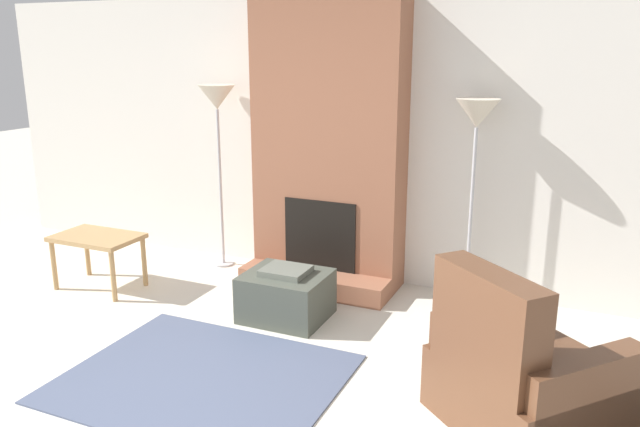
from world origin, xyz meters
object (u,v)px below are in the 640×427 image
at_px(ottoman, 286,295).
at_px(side_table, 97,242).
at_px(armchair, 520,381).
at_px(floor_lamp_right, 477,123).
at_px(floor_lamp_left, 217,106).

height_order(ottoman, side_table, side_table).
distance_m(armchair, side_table, 3.83).
bearing_deg(floor_lamp_right, floor_lamp_left, 180.00).
bearing_deg(armchair, floor_lamp_right, -28.39).
distance_m(side_table, floor_lamp_right, 3.47).
height_order(ottoman, floor_lamp_right, floor_lamp_right).
height_order(floor_lamp_left, floor_lamp_right, floor_lamp_left).
bearing_deg(floor_lamp_left, floor_lamp_right, 0.00).
relative_size(ottoman, floor_lamp_left, 0.36).
bearing_deg(side_table, floor_lamp_right, 17.57).
relative_size(armchair, floor_lamp_left, 0.71).
bearing_deg(floor_lamp_left, side_table, -124.75).
bearing_deg(floor_lamp_right, armchair, -69.76).
relative_size(armchair, floor_lamp_right, 0.73).
xyz_separation_m(side_table, floor_lamp_right, (3.13, 0.99, 1.12)).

